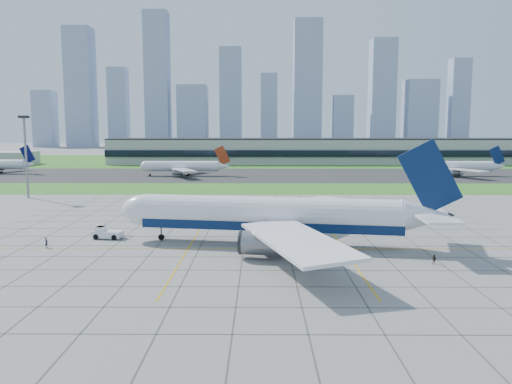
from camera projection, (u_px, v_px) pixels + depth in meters
ground at (244, 246)px, 91.90m from camera, size 1400.00×1400.00×0.00m
grass_median at (252, 188)px, 181.19m from camera, size 700.00×35.00×0.04m
asphalt_taxiway at (254, 175)px, 235.76m from camera, size 700.00×75.00×0.04m
grass_far at (255, 160)px, 344.90m from camera, size 700.00×145.00×0.04m
apron_markings at (248, 233)px, 102.90m from camera, size 120.00×130.00×0.03m
terminal at (318, 151)px, 318.70m from camera, size 260.00×43.00×15.80m
light_mast at (25, 146)px, 154.88m from camera, size 2.50×2.50×25.60m
city_skyline at (250, 98)px, 600.52m from camera, size 523.00×32.40×160.00m
airliner at (273, 216)px, 92.59m from camera, size 62.53×62.89×19.78m
pushback_tug at (107, 233)px, 98.24m from camera, size 8.46×3.67×2.32m
crew_near at (46, 243)px, 90.45m from camera, size 0.55×0.74×1.84m
crew_far at (434, 260)px, 79.19m from camera, size 0.97×0.92×1.58m
distant_jet_1 at (183, 166)px, 229.81m from camera, size 39.08×42.66×14.08m
distant_jet_2 at (452, 166)px, 229.04m from camera, size 43.74×42.66×14.08m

